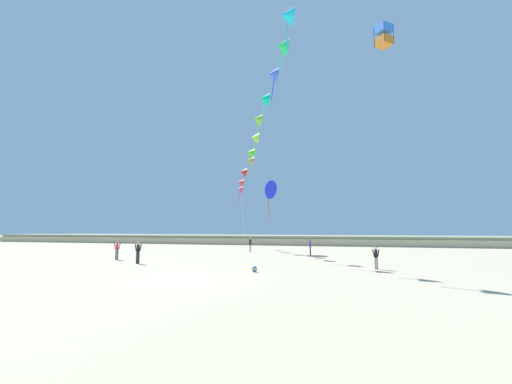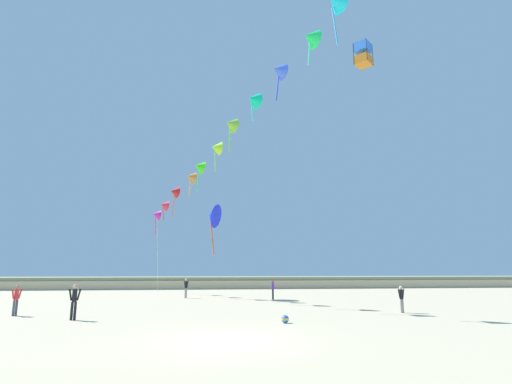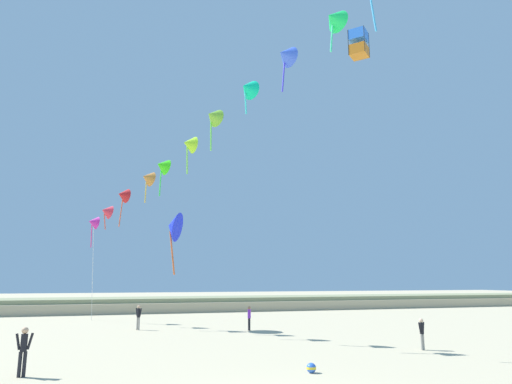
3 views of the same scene
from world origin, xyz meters
name	(u,v)px [view 1 (image 1 of 3)]	position (x,y,z in m)	size (l,w,h in m)	color
ground_plane	(179,280)	(0.00, 0.00, 0.00)	(240.00, 240.00, 0.00)	#C1B28E
dune_ridge	(296,240)	(0.00, 40.88, 0.73)	(120.00, 8.55, 1.47)	tan
person_near_left	(310,246)	(4.86, 18.75, 0.93)	(0.22, 0.56, 1.61)	black
person_near_right	(138,251)	(-7.14, 6.67, 0.99)	(0.60, 0.23, 1.71)	black
person_mid_center	(117,249)	(-10.83, 8.99, 0.93)	(0.43, 0.48, 1.61)	#474C56
person_far_left	(250,244)	(-2.34, 21.40, 0.97)	(0.44, 0.50, 1.67)	gray
person_far_right	(376,256)	(10.52, 7.83, 0.87)	(0.51, 0.28, 1.51)	gray
kite_banner_string	(265,99)	(2.19, 10.30, 13.62)	(17.75, 39.35, 20.13)	#CB2899
large_kite_low_lead	(269,189)	(-0.17, 21.53, 7.23)	(1.96, 2.45, 4.64)	#1726ED
large_kite_mid_trail	(384,36)	(12.41, 15.59, 20.75)	(1.76, 1.76, 2.03)	#BF6B19
beach_ball	(254,269)	(2.97, 4.30, 0.18)	(0.36, 0.36, 0.36)	blue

